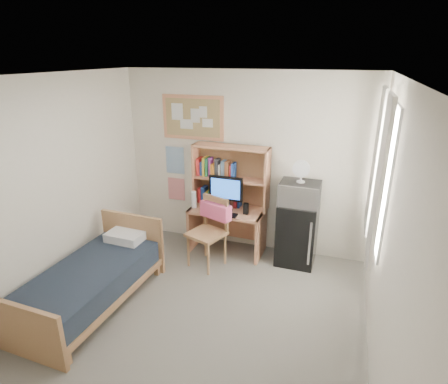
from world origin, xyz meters
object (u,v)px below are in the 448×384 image
(desk, at_px, (227,230))
(desk_fan, at_px, (301,172))
(bed, at_px, (90,287))
(speaker_left, at_px, (206,203))
(mini_fridge, at_px, (297,233))
(monitor, at_px, (226,194))
(bulletin_board, at_px, (193,118))
(speaker_right, at_px, (246,209))
(microwave, at_px, (300,193))
(desk_chair, at_px, (206,233))

(desk, xyz_separation_m, desk_fan, (1.02, -0.00, 1.00))
(bed, distance_m, speaker_left, 1.94)
(mini_fridge, height_order, monitor, monitor)
(bulletin_board, relative_size, speaker_right, 5.90)
(desk, bearing_deg, bulletin_board, 156.91)
(desk, distance_m, speaker_left, 0.52)
(bulletin_board, height_order, monitor, bulletin_board)
(microwave, bearing_deg, mini_fridge, 90.00)
(desk, height_order, speaker_left, speaker_left)
(speaker_left, bearing_deg, desk_chair, -67.86)
(desk_chair, bearing_deg, speaker_right, 62.80)
(microwave, bearing_deg, desk, -178.97)
(desk, distance_m, microwave, 1.24)
(desk, bearing_deg, microwave, 1.51)
(microwave, relative_size, desk_fan, 1.91)
(desk_chair, xyz_separation_m, mini_fridge, (1.16, 0.49, -0.05))
(bulletin_board, height_order, desk, bulletin_board)
(bulletin_board, height_order, speaker_left, bulletin_board)
(monitor, distance_m, speaker_left, 0.35)
(bulletin_board, bearing_deg, bed, -103.92)
(bulletin_board, height_order, speaker_right, bulletin_board)
(bed, relative_size, monitor, 3.38)
(monitor, bearing_deg, desk_fan, 4.87)
(desk, height_order, desk_fan, desk_fan)
(bulletin_board, bearing_deg, mini_fridge, -9.21)
(desk, bearing_deg, desk_chair, -105.08)
(monitor, bearing_deg, mini_fridge, 5.99)
(desk_chair, bearing_deg, mini_fridge, 43.09)
(bed, bearing_deg, microwave, 41.68)
(mini_fridge, xyz_separation_m, microwave, (-0.00, -0.02, 0.60))
(bulletin_board, relative_size, desk_chair, 0.96)
(desk_chair, height_order, microwave, microwave)
(speaker_left, bearing_deg, bed, -114.31)
(bed, xyz_separation_m, desk_fan, (2.14, 1.73, 1.09))
(desk_chair, distance_m, bed, 1.61)
(desk_chair, xyz_separation_m, speaker_left, (-0.16, 0.42, 0.26))
(desk_chair, relative_size, monitor, 1.88)
(mini_fridge, bearing_deg, speaker_left, -175.85)
(mini_fridge, relative_size, speaker_left, 5.45)
(bed, bearing_deg, monitor, 58.95)
(desk, relative_size, microwave, 2.03)
(desk_chair, relative_size, speaker_left, 6.00)
(mini_fridge, relative_size, microwave, 1.68)
(desk, xyz_separation_m, microwave, (1.02, -0.00, 0.71))
(speaker_left, relative_size, desk_fan, 0.59)
(monitor, height_order, desk_fan, desk_fan)
(bed, xyz_separation_m, speaker_right, (1.42, 1.66, 0.51))
(bulletin_board, relative_size, microwave, 1.78)
(desk_fan, bearing_deg, speaker_left, -176.71)
(desk_chair, relative_size, desk_fan, 3.53)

